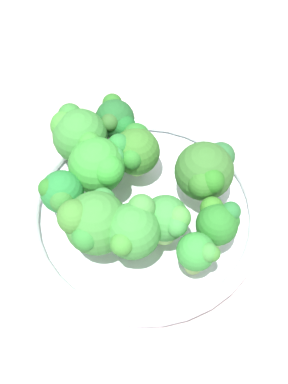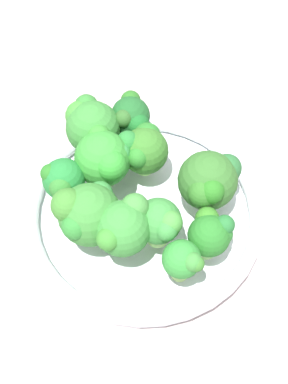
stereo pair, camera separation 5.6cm
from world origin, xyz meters
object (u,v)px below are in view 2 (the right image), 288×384
at_px(broccoli_floret_5, 143,149).
at_px(broccoli_floret_6, 87,214).
at_px(bowl, 144,213).
at_px(broccoli_floret_3, 123,228).
at_px(broccoli_floret_7, 210,234).
at_px(broccoli_floret_9, 63,181).
at_px(broccoli_floret_2, 105,160).
at_px(broccoli_floret_4, 209,181).
at_px(broccoli_floret_0, 91,126).
at_px(broccoli_floret_1, 183,261).
at_px(broccoli_floret_10, 162,220).
at_px(broccoli_floret_8, 131,117).

relative_size(broccoli_floret_5, broccoli_floret_6, 0.82).
xyz_separation_m(bowl, broccoli_floret_6, (0.03, 0.06, 0.06)).
relative_size(broccoli_floret_3, broccoli_floret_5, 1.18).
distance_m(broccoli_floret_3, broccoli_floret_7, 0.09).
bearing_deg(broccoli_floret_9, broccoli_floret_2, -113.77).
height_order(broccoli_floret_4, broccoli_floret_5, broccoli_floret_4).
xyz_separation_m(broccoli_floret_3, broccoli_floret_5, (0.05, -0.10, -0.01)).
bearing_deg(broccoli_floret_0, broccoli_floret_6, 127.43).
height_order(broccoli_floret_1, broccoli_floret_10, broccoli_floret_10).
relative_size(broccoli_floret_4, broccoli_floret_5, 1.25).
height_order(broccoli_floret_5, broccoli_floret_10, same).
height_order(broccoli_floret_0, broccoli_floret_6, broccoli_floret_6).
bearing_deg(broccoli_floret_0, broccoli_floret_4, -173.80).
distance_m(broccoli_floret_4, broccoli_floret_10, 0.07).
bearing_deg(broccoli_floret_5, broccoli_floret_4, -177.24).
bearing_deg(broccoli_floret_6, broccoli_floret_2, -65.83).
bearing_deg(broccoli_floret_4, broccoli_floret_10, 79.00).
distance_m(broccoli_floret_3, broccoli_floret_6, 0.04).
xyz_separation_m(broccoli_floret_8, broccoli_floret_9, (0.00, 0.12, -0.00)).
distance_m(broccoli_floret_2, broccoli_floret_7, 0.14).
relative_size(bowl, broccoli_floret_6, 3.67).
distance_m(broccoli_floret_4, broccoli_floret_8, 0.13).
bearing_deg(bowl, broccoli_floret_3, 104.16).
distance_m(broccoli_floret_4, broccoli_floret_7, 0.06).
height_order(broccoli_floret_3, broccoli_floret_7, broccoli_floret_3).
xyz_separation_m(broccoli_floret_2, broccoli_floret_8, (0.02, -0.07, -0.00)).
xyz_separation_m(broccoli_floret_7, broccoli_floret_9, (0.17, 0.04, 0.00)).
height_order(broccoli_floret_2, broccoli_floret_7, broccoli_floret_2).
xyz_separation_m(broccoli_floret_3, broccoli_floret_10, (-0.03, -0.03, -0.01)).
distance_m(broccoli_floret_0, broccoli_floret_9, 0.08).
distance_m(broccoli_floret_5, broccoli_floret_6, 0.11).
bearing_deg(broccoli_floret_10, broccoli_floret_9, 11.57).
xyz_separation_m(broccoli_floret_0, broccoli_floret_8, (-0.03, -0.04, -0.00)).
relative_size(broccoli_floret_6, broccoli_floret_7, 1.33).
relative_size(broccoli_floret_4, broccoli_floret_8, 1.26).
bearing_deg(broccoli_floret_10, broccoli_floret_8, -40.22).
bearing_deg(broccoli_floret_1, broccoli_floret_9, -0.16).
bearing_deg(broccoli_floret_6, broccoli_floret_8, -71.49).
bearing_deg(bowl, broccoli_floret_10, 151.25).
bearing_deg(broccoli_floret_9, broccoli_floret_6, 160.45).
relative_size(broccoli_floret_5, broccoli_floret_8, 1.01).
bearing_deg(broccoli_floret_2, broccoli_floret_1, 160.82).
bearing_deg(broccoli_floret_0, bowl, 162.39).
distance_m(broccoli_floret_5, broccoli_floret_10, 0.10).
bearing_deg(broccoli_floret_3, broccoli_floret_0, -37.41).
height_order(broccoli_floret_3, broccoli_floret_5, broccoli_floret_3).
xyz_separation_m(broccoli_floret_2, broccoli_floret_3, (-0.07, 0.06, 0.00)).
xyz_separation_m(broccoli_floret_0, broccoli_floret_7, (-0.19, 0.03, -0.01)).
xyz_separation_m(bowl, broccoli_floret_8, (0.07, -0.07, 0.05)).
bearing_deg(broccoli_floret_5, broccoli_floret_7, 158.76).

